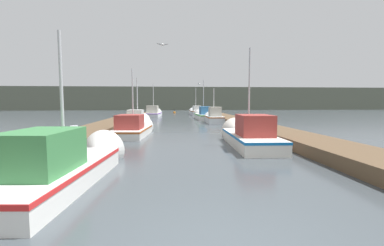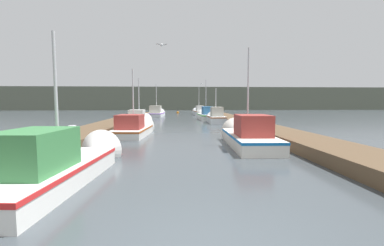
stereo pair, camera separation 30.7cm
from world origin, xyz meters
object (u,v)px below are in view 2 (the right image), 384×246
at_px(fishing_boat_0, 63,162).
at_px(mooring_piling_1, 73,140).
at_px(fishing_boat_2, 135,128).
at_px(fishing_boat_5, 206,115).
at_px(fishing_boat_4, 215,117).
at_px(mooring_piling_0, 204,110).
at_px(mooring_piling_2, 217,114).
at_px(seagull_lead, 162,45).
at_px(mooring_piling_3, 254,126).
at_px(seagull_1, 201,84).
at_px(fishing_boat_1, 246,135).
at_px(fishing_boat_3, 140,121).
at_px(channel_buoy, 178,113).
at_px(fishing_boat_6, 157,113).
at_px(fishing_boat_7, 199,112).

height_order(fishing_boat_0, mooring_piling_1, fishing_boat_0).
distance_m(fishing_boat_2, fishing_boat_5, 14.94).
height_order(fishing_boat_4, mooring_piling_0, fishing_boat_4).
relative_size(mooring_piling_0, mooring_piling_2, 1.03).
distance_m(mooring_piling_2, seagull_lead, 18.65).
bearing_deg(mooring_piling_3, fishing_boat_4, 93.94).
distance_m(mooring_piling_2, seagull_1, 4.08).
distance_m(fishing_boat_1, mooring_piling_0, 31.14).
relative_size(fishing_boat_1, mooring_piling_2, 5.34).
bearing_deg(mooring_piling_0, mooring_piling_2, -89.35).
distance_m(fishing_boat_5, mooring_piling_0, 13.28).
bearing_deg(fishing_boat_0, fishing_boat_4, 73.80).
bearing_deg(fishing_boat_0, seagull_1, 80.08).
bearing_deg(fishing_boat_3, mooring_piling_1, -93.26).
relative_size(mooring_piling_0, seagull_1, 2.10).
distance_m(fishing_boat_2, channel_buoy, 29.43).
xyz_separation_m(fishing_boat_6, mooring_piling_2, (7.57, -5.48, 0.09)).
distance_m(fishing_boat_4, fishing_boat_7, 15.05).
xyz_separation_m(fishing_boat_1, fishing_boat_3, (-6.42, 9.53, -0.03)).
relative_size(mooring_piling_3, seagull_1, 2.27).
height_order(fishing_boat_1, fishing_boat_3, fishing_boat_1).
bearing_deg(fishing_boat_5, fishing_boat_1, -91.70).
bearing_deg(fishing_boat_3, fishing_boat_7, 72.05).
bearing_deg(mooring_piling_2, mooring_piling_3, -91.07).
bearing_deg(mooring_piling_3, mooring_piling_0, 89.71).
distance_m(fishing_boat_2, fishing_boat_7, 24.59).
bearing_deg(fishing_boat_5, seagull_lead, -105.27).
relative_size(fishing_boat_2, seagull_lead, 9.63).
bearing_deg(mooring_piling_1, mooring_piling_0, 75.24).
xyz_separation_m(fishing_boat_3, seagull_lead, (2.34, -8.55, 4.45)).
relative_size(fishing_boat_4, seagull_lead, 8.22).
height_order(fishing_boat_0, seagull_1, seagull_1).
relative_size(mooring_piling_3, seagull_lead, 2.26).
xyz_separation_m(fishing_boat_5, fishing_boat_6, (-6.15, 5.84, 0.01)).
distance_m(mooring_piling_1, mooring_piling_2, 22.12).
height_order(fishing_boat_6, mooring_piling_1, fishing_boat_6).
height_order(fishing_boat_1, fishing_boat_4, fishing_boat_1).
bearing_deg(channel_buoy, seagull_lead, -91.69).
height_order(fishing_boat_5, channel_buoy, fishing_boat_5).
relative_size(fishing_boat_6, seagull_lead, 9.61).
bearing_deg(fishing_boat_1, mooring_piling_3, 68.91).
height_order(fishing_boat_3, seagull_1, seagull_1).
relative_size(fishing_boat_5, mooring_piling_2, 5.37).
bearing_deg(fishing_boat_7, mooring_piling_2, -84.14).
bearing_deg(fishing_boat_5, fishing_boat_4, -86.44).
height_order(fishing_boat_2, fishing_boat_3, fishing_boat_2).
relative_size(seagull_lead, seagull_1, 1.01).
bearing_deg(fishing_boat_7, mooring_piling_1, -106.11).
bearing_deg(fishing_boat_1, fishing_boat_5, 92.21).
distance_m(fishing_boat_6, seagull_lead, 23.26).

